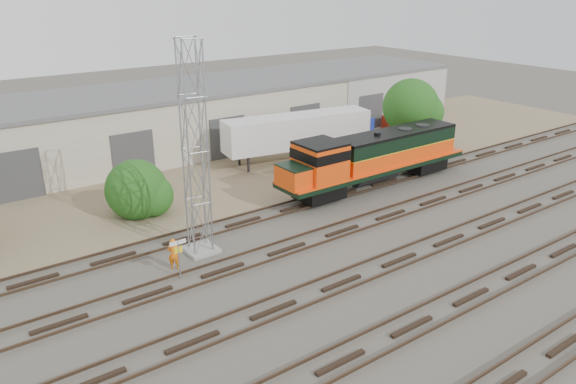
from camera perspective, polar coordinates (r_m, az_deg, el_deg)
ground at (r=31.99m, az=7.30°, el=-4.96°), size 140.00×140.00×0.00m
dirt_strip at (r=43.22m, az=-6.38°, el=2.08°), size 80.00×16.00×0.02m
tracks at (r=30.10m, az=11.22°, el=-6.79°), size 80.00×20.40×0.28m
warehouse at (r=49.35m, az=-11.16°, el=7.39°), size 58.40×10.40×5.30m
locomotive at (r=39.58m, az=8.65°, el=3.53°), size 15.80×2.77×3.80m
signal_tower at (r=28.92m, az=-9.41°, el=3.75°), size 1.66×1.66×11.25m
sign_post at (r=27.83m, az=-11.07°, el=-5.98°), size 0.86×0.07×2.10m
worker at (r=29.06m, az=-11.54°, el=-6.19°), size 0.73×0.67×1.68m
semi_trailer at (r=45.15m, az=1.31°, el=6.14°), size 12.44×4.45×3.76m
dumpster_blue at (r=53.90m, az=7.67°, el=6.64°), size 2.02×1.96×1.50m
dumpster_red at (r=55.84m, az=10.52°, el=6.92°), size 1.59×1.50×1.40m
tree_mid at (r=35.75m, az=-14.78°, el=0.08°), size 3.98×3.79×3.79m
tree_east at (r=47.99m, az=12.69°, el=8.31°), size 4.85×4.62×6.24m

